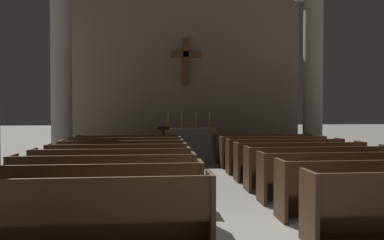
% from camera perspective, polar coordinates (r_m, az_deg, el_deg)
% --- Properties ---
extents(pew_left_row_1, '(3.23, 0.50, 0.95)m').
position_cam_1_polar(pew_left_row_1, '(4.55, -17.79, -14.29)').
color(pew_left_row_1, '#422B19').
rests_on(pew_left_row_1, ground).
extents(pew_left_row_2, '(3.23, 0.50, 0.95)m').
position_cam_1_polar(pew_left_row_2, '(5.53, -15.48, -11.45)').
color(pew_left_row_2, '#422B19').
rests_on(pew_left_row_2, ground).
extents(pew_left_row_3, '(3.23, 0.50, 0.95)m').
position_cam_1_polar(pew_left_row_3, '(6.52, -13.90, -9.46)').
color(pew_left_row_3, '#422B19').
rests_on(pew_left_row_3, ground).
extents(pew_left_row_4, '(3.23, 0.50, 0.95)m').
position_cam_1_polar(pew_left_row_4, '(7.53, -12.75, -8.00)').
color(pew_left_row_4, '#422B19').
rests_on(pew_left_row_4, ground).
extents(pew_left_row_5, '(3.23, 0.50, 0.95)m').
position_cam_1_polar(pew_left_row_5, '(8.54, -11.88, -6.88)').
color(pew_left_row_5, '#422B19').
rests_on(pew_left_row_5, ground).
extents(pew_left_row_6, '(3.23, 0.50, 0.95)m').
position_cam_1_polar(pew_left_row_6, '(9.56, -11.20, -5.99)').
color(pew_left_row_6, '#422B19').
rests_on(pew_left_row_6, ground).
extents(pew_left_row_7, '(3.23, 0.50, 0.95)m').
position_cam_1_polar(pew_left_row_7, '(10.58, -10.65, -5.28)').
color(pew_left_row_7, '#422B19').
rests_on(pew_left_row_7, ground).
extents(pew_left_row_8, '(3.23, 0.50, 0.95)m').
position_cam_1_polar(pew_left_row_8, '(11.60, -10.19, -4.69)').
color(pew_left_row_8, '#422B19').
rests_on(pew_left_row_8, ground).
extents(pew_right_row_2, '(3.23, 0.50, 0.95)m').
position_cam_1_polar(pew_right_row_2, '(6.47, 27.68, -9.67)').
color(pew_right_row_2, '#422B19').
rests_on(pew_right_row_2, ground).
extents(pew_right_row_3, '(3.23, 0.50, 0.95)m').
position_cam_1_polar(pew_right_row_3, '(7.34, 23.22, -8.32)').
color(pew_right_row_3, '#422B19').
rests_on(pew_right_row_3, ground).
extents(pew_right_row_4, '(3.23, 0.50, 0.95)m').
position_cam_1_polar(pew_right_row_4, '(8.25, 19.75, -7.22)').
color(pew_right_row_4, '#422B19').
rests_on(pew_right_row_4, ground).
extents(pew_right_row_5, '(3.23, 0.50, 0.95)m').
position_cam_1_polar(pew_right_row_5, '(9.18, 16.98, -6.33)').
color(pew_right_row_5, '#422B19').
rests_on(pew_right_row_5, ground).
extents(pew_right_row_6, '(3.23, 0.50, 0.95)m').
position_cam_1_polar(pew_right_row_6, '(10.13, 14.73, -5.59)').
color(pew_right_row_6, '#422B19').
rests_on(pew_right_row_6, ground).
extents(pew_right_row_7, '(3.23, 0.50, 0.95)m').
position_cam_1_polar(pew_right_row_7, '(11.10, 12.88, -4.98)').
color(pew_right_row_7, '#422B19').
rests_on(pew_right_row_7, ground).
extents(pew_right_row_8, '(3.23, 0.50, 0.95)m').
position_cam_1_polar(pew_right_row_8, '(12.08, 11.33, -4.45)').
color(pew_right_row_8, '#422B19').
rests_on(pew_right_row_8, ground).
extents(column_left_second, '(1.11, 1.11, 6.32)m').
position_cam_1_polar(column_left_second, '(13.90, -20.33, 6.98)').
color(column_left_second, '#ADA89E').
rests_on(column_left_second, ground).
extents(column_right_second, '(1.11, 1.11, 6.32)m').
position_cam_1_polar(column_right_second, '(14.76, 18.90, 6.66)').
color(column_right_second, '#ADA89E').
rests_on(column_right_second, ground).
extents(altar, '(2.20, 0.90, 1.01)m').
position_cam_1_polar(altar, '(14.57, -0.50, -3.21)').
color(altar, '#A8A399').
rests_on(altar, ground).
extents(candlestick_outer_left, '(0.16, 0.16, 0.64)m').
position_cam_1_polar(candlestick_outer_left, '(14.48, -3.86, -0.55)').
color(candlestick_outer_left, '#B79338').
rests_on(candlestick_outer_left, altar).
extents(candlestick_inner_left, '(0.16, 0.16, 0.64)m').
position_cam_1_polar(candlestick_inner_left, '(14.51, -1.68, -0.54)').
color(candlestick_inner_left, '#B79338').
rests_on(candlestick_inner_left, altar).
extents(candlestick_inner_right, '(0.16, 0.16, 0.64)m').
position_cam_1_polar(candlestick_inner_right, '(14.56, 0.67, -0.53)').
color(candlestick_inner_right, '#B79338').
rests_on(candlestick_inner_right, altar).
extents(candlestick_outer_right, '(0.16, 0.16, 0.64)m').
position_cam_1_polar(candlestick_outer_right, '(14.63, 2.81, -0.53)').
color(candlestick_outer_right, '#B79338').
rests_on(candlestick_outer_right, altar).
extents(apse_with_cross, '(10.77, 0.50, 7.25)m').
position_cam_1_polar(apse_with_cross, '(16.56, -1.10, 8.08)').
color(apse_with_cross, gray).
rests_on(apse_with_cross, ground).
extents(lectern, '(0.44, 0.36, 1.15)m').
position_cam_1_polar(lectern, '(13.32, -4.61, -3.58)').
color(lectern, '#422B19').
rests_on(lectern, ground).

